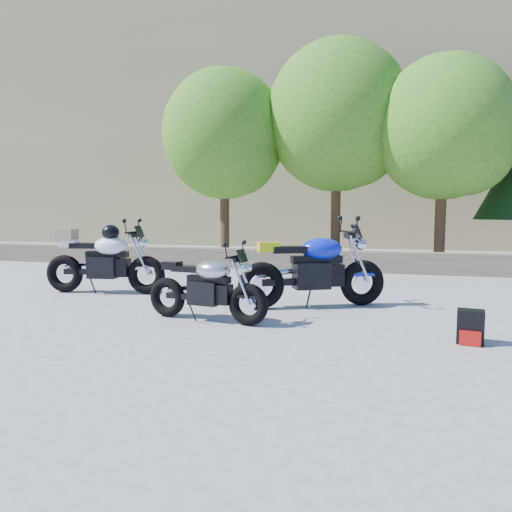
{
  "coord_description": "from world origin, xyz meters",
  "views": [
    {
      "loc": [
        2.12,
        -5.94,
        1.42
      ],
      "look_at": [
        0.2,
        1.0,
        0.75
      ],
      "focal_mm": 32.0,
      "sensor_mm": 36.0,
      "label": 1
    }
  ],
  "objects_px": {
    "white_bike": "(104,260)",
    "backpack": "(470,327)",
    "silver_bike": "(207,289)",
    "blue_bike": "(314,270)"
  },
  "relations": [
    {
      "from": "silver_bike",
      "to": "backpack",
      "type": "height_order",
      "value": "silver_bike"
    },
    {
      "from": "silver_bike",
      "to": "blue_bike",
      "type": "relative_size",
      "value": 0.83
    },
    {
      "from": "white_bike",
      "to": "backpack",
      "type": "bearing_deg",
      "value": -24.96
    },
    {
      "from": "white_bike",
      "to": "blue_bike",
      "type": "bearing_deg",
      "value": -11.5
    },
    {
      "from": "blue_bike",
      "to": "backpack",
      "type": "bearing_deg",
      "value": -63.69
    },
    {
      "from": "blue_bike",
      "to": "backpack",
      "type": "relative_size",
      "value": 5.75
    },
    {
      "from": "white_bike",
      "to": "blue_bike",
      "type": "relative_size",
      "value": 1.03
    },
    {
      "from": "backpack",
      "to": "blue_bike",
      "type": "bearing_deg",
      "value": 151.67
    },
    {
      "from": "blue_bike",
      "to": "backpack",
      "type": "height_order",
      "value": "blue_bike"
    },
    {
      "from": "silver_bike",
      "to": "blue_bike",
      "type": "xyz_separation_m",
      "value": [
        1.23,
        1.29,
        0.13
      ]
    }
  ]
}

